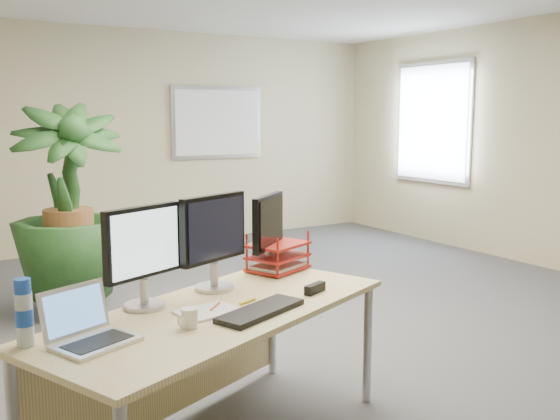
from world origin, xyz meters
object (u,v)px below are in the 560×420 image
desk (203,334)px  laptop (87,329)px  monitor_left (143,250)px  monitor_right (214,236)px  floor_plant (69,225)px

desk → laptop: size_ratio=5.11×
monitor_left → monitor_right: bearing=15.1°
floor_plant → monitor_right: (0.26, -2.24, 0.26)m
desk → monitor_left: bearing=157.5°
laptop → floor_plant: bearing=78.9°
floor_plant → laptop: size_ratio=3.79×
monitor_left → monitor_right: (0.43, 0.12, 0.01)m
desk → monitor_left: 0.52m
monitor_right → laptop: (-0.79, -0.45, -0.24)m
monitor_left → monitor_right: size_ratio=0.97×
monitor_left → monitor_right: 0.44m
monitor_right → laptop: size_ratio=1.29×
monitor_left → laptop: monitor_left is taller
floor_plant → monitor_right: size_ratio=2.93×
floor_plant → monitor_right: 2.27m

